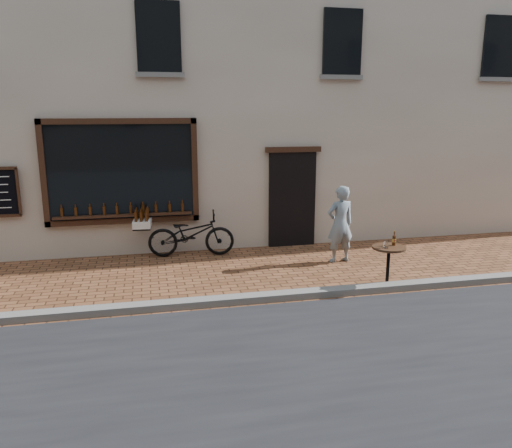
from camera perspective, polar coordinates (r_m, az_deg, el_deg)
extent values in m
plane|color=brown|center=(8.26, -1.93, -9.50)|extent=(90.00, 90.00, 0.00)
cube|color=slate|center=(8.42, -2.18, -8.61)|extent=(90.00, 0.25, 0.12)
cube|color=beige|center=(14.19, -7.21, 20.41)|extent=(28.00, 6.00, 10.00)
cube|color=black|center=(11.05, -15.14, 5.77)|extent=(3.00, 0.06, 2.00)
cube|color=black|center=(10.95, -15.48, 11.26)|extent=(3.24, 0.10, 0.12)
cube|color=black|center=(11.20, -14.82, 0.38)|extent=(3.24, 0.10, 0.12)
cube|color=black|center=(11.21, -23.16, 5.27)|extent=(0.12, 0.10, 2.24)
cube|color=black|center=(11.06, -7.01, 6.14)|extent=(0.12, 0.10, 2.24)
cube|color=black|center=(11.13, -14.87, 0.98)|extent=(2.90, 0.16, 0.05)
cube|color=black|center=(11.63, 4.15, 2.80)|extent=(1.10, 0.10, 2.20)
cube|color=black|center=(11.45, 4.28, 8.49)|extent=(1.30, 0.10, 0.12)
cube|color=black|center=(11.45, -27.12, 3.26)|extent=(0.62, 0.04, 0.92)
cylinder|color=#3D1C07|center=(11.23, -21.28, 1.25)|extent=(0.06, 0.06, 0.19)
cylinder|color=#3D1C07|center=(11.19, -19.88, 1.33)|extent=(0.06, 0.06, 0.19)
cylinder|color=#3D1C07|center=(11.16, -18.47, 1.40)|extent=(0.06, 0.06, 0.19)
cylinder|color=#3D1C07|center=(11.13, -17.05, 1.47)|extent=(0.06, 0.06, 0.19)
cylinder|color=#3D1C07|center=(11.11, -15.62, 1.54)|extent=(0.06, 0.06, 0.19)
cylinder|color=#3D1C07|center=(11.10, -14.19, 1.62)|extent=(0.06, 0.06, 0.19)
cylinder|color=#3D1C07|center=(11.09, -12.76, 1.69)|extent=(0.06, 0.06, 0.19)
cylinder|color=#3D1C07|center=(11.09, -11.32, 1.76)|extent=(0.06, 0.06, 0.19)
cylinder|color=#3D1C07|center=(11.10, -9.89, 1.83)|extent=(0.06, 0.06, 0.19)
cylinder|color=#3D1C07|center=(11.11, -8.46, 1.89)|extent=(0.06, 0.06, 0.19)
cube|color=black|center=(11.06, -11.08, 20.29)|extent=(0.90, 0.06, 1.40)
cube|color=black|center=(11.89, 9.86, 19.82)|extent=(0.90, 0.06, 1.40)
cube|color=black|center=(13.86, 26.16, 17.74)|extent=(0.90, 0.06, 1.40)
imported|color=black|center=(10.99, -7.42, -1.14)|extent=(1.92, 0.82, 0.98)
cube|color=black|center=(11.00, -12.84, -0.36)|extent=(0.42, 0.55, 0.03)
cube|color=white|center=(10.98, -12.86, 0.11)|extent=(0.42, 0.58, 0.15)
cylinder|color=#3D1C07|center=(10.74, -12.43, 0.83)|extent=(0.06, 0.06, 0.21)
cylinder|color=#3D1C07|center=(10.75, -13.00, 0.81)|extent=(0.06, 0.06, 0.21)
cylinder|color=#3D1C07|center=(10.76, -13.58, 0.79)|extent=(0.06, 0.06, 0.21)
cylinder|color=#3D1C07|center=(10.87, -12.37, 0.97)|extent=(0.06, 0.06, 0.21)
cylinder|color=#3D1C07|center=(10.88, -12.94, 0.95)|extent=(0.06, 0.06, 0.21)
cylinder|color=#3D1C07|center=(10.89, -13.51, 0.94)|extent=(0.06, 0.06, 0.21)
cylinder|color=#3D1C07|center=(10.99, -12.31, 1.11)|extent=(0.06, 0.06, 0.21)
cylinder|color=#3D1C07|center=(11.00, -12.88, 1.10)|extent=(0.06, 0.06, 0.21)
cylinder|color=#3D1C07|center=(11.02, -13.44, 1.08)|extent=(0.06, 0.06, 0.21)
cylinder|color=#3D1C07|center=(11.12, -12.26, 1.25)|extent=(0.06, 0.06, 0.21)
cylinder|color=black|center=(9.43, 14.70, -6.92)|extent=(0.44, 0.44, 0.03)
cylinder|color=black|center=(9.32, 14.83, -4.81)|extent=(0.06, 0.06, 0.70)
cylinder|color=black|center=(9.21, 14.97, -2.63)|extent=(0.60, 0.60, 0.04)
cylinder|color=gold|center=(9.29, 15.50, -1.81)|extent=(0.06, 0.06, 0.06)
cylinder|color=white|center=(9.09, 14.64, -2.27)|extent=(0.08, 0.08, 0.13)
imported|color=gray|center=(10.56, 9.59, -0.01)|extent=(0.63, 0.45, 1.62)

